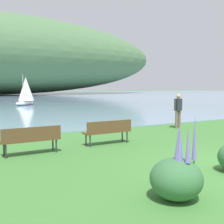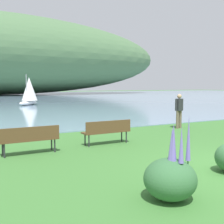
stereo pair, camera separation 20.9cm
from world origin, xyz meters
name	(u,v)px [view 1 (the left image)]	position (x,y,z in m)	size (l,w,h in m)	color
park_bench_near_camera	(108,130)	(-1.70, 4.24, 0.52)	(1.81, 0.52, 0.88)	brown
park_bench_further_along	(31,138)	(-4.50, 4.01, 0.52)	(1.81, 0.52, 0.88)	brown
person_at_shoreline	(178,109)	(3.22, 6.03, 0.98)	(0.59, 0.31, 1.71)	#72604C
echium_bush_closest_to_camera	(177,177)	(-2.93, -0.79, 0.43)	(0.99, 0.99, 1.59)	#386B3D
sailboat_nearest_to_shore	(26,91)	(0.05, 26.12, 1.57)	(2.65, 2.54, 3.25)	white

